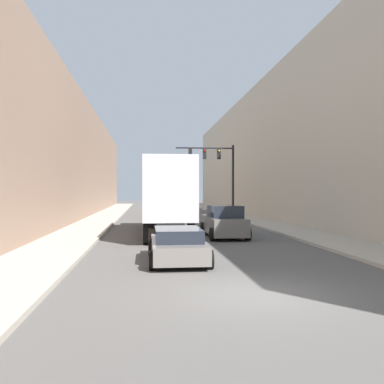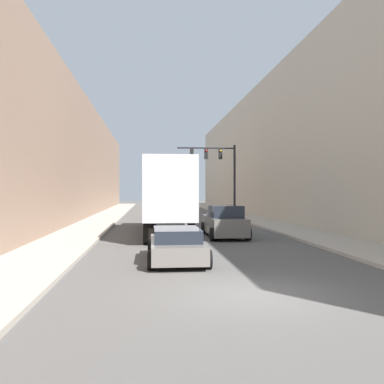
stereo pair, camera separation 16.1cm
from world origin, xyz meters
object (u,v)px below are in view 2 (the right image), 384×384
(sedan_car, at_px, (176,245))
(suv_car, at_px, (224,222))
(semi_truck, at_px, (166,194))
(traffic_signal_gantry, at_px, (220,167))

(sedan_car, relative_size, suv_car, 0.93)
(semi_truck, relative_size, suv_car, 2.51)
(semi_truck, bearing_deg, suv_car, -33.72)
(sedan_car, distance_m, suv_car, 8.52)
(sedan_car, height_order, traffic_signal_gantry, traffic_signal_gantry)
(semi_truck, height_order, traffic_signal_gantry, traffic_signal_gantry)
(sedan_car, bearing_deg, suv_car, 68.15)
(semi_truck, height_order, suv_car, semi_truck)
(suv_car, distance_m, traffic_signal_gantry, 14.18)
(suv_car, bearing_deg, traffic_signal_gantry, 81.62)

